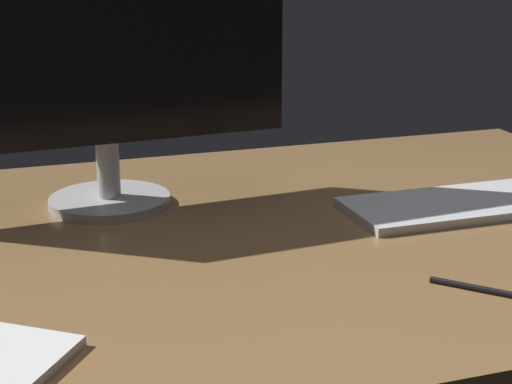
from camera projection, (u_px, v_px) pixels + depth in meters
desk at (228, 241)px, 107.52cm from camera, size 140.00×84.00×2.00cm
monitor at (101, 46)px, 111.90cm from camera, size 53.07×17.39×40.94cm
keyboard at (474, 203)px, 117.67cm from camera, size 37.68×14.46×1.27cm
pen at (492, 291)px, 88.96cm from camera, size 9.91×10.50×0.70cm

